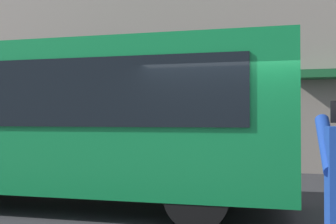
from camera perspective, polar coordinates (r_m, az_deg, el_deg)
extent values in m
plane|color=#2B2B2D|center=(7.01, 8.61, -14.79)|extent=(60.00, 60.00, 0.00)
cube|color=#0F7238|center=(8.29, -15.45, -0.76)|extent=(9.00, 2.50, 2.60)
cube|color=black|center=(7.23, -20.35, 2.46)|extent=(7.60, 0.06, 1.10)
cylinder|color=black|center=(8.47, 6.64, -8.94)|extent=(1.00, 0.28, 1.00)
cylinder|color=black|center=(6.32, 4.06, -11.67)|extent=(1.00, 0.28, 1.00)
cylinder|color=navy|center=(2.71, 21.26, -4.16)|extent=(0.09, 0.48, 0.37)
cube|color=black|center=(2.86, 22.47, 0.03)|extent=(0.07, 0.01, 0.14)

